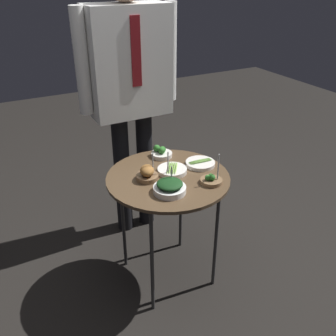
% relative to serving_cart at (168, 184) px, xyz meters
% --- Properties ---
extents(ground_plane, '(8.00, 8.00, 0.00)m').
position_rel_serving_cart_xyz_m(ground_plane, '(0.00, 0.00, -0.64)').
color(ground_plane, black).
extents(serving_cart, '(0.66, 0.66, 0.69)m').
position_rel_serving_cart_xyz_m(serving_cart, '(0.00, 0.00, 0.00)').
color(serving_cart, brown).
rests_on(serving_cart, ground_plane).
extents(bowl_roast_back_left, '(0.12, 0.12, 0.15)m').
position_rel_serving_cart_xyz_m(bowl_roast_back_left, '(-0.11, 0.02, 0.08)').
color(bowl_roast_back_left, brown).
rests_on(bowl_roast_back_left, serving_cart).
extents(bowl_asparagus_front_left, '(0.16, 0.16, 0.14)m').
position_rel_serving_cart_xyz_m(bowl_asparagus_front_left, '(0.04, 0.03, 0.06)').
color(bowl_asparagus_front_left, silver).
rests_on(bowl_asparagus_front_left, serving_cart).
extents(bowl_spinach_back_right, '(0.16, 0.16, 0.12)m').
position_rel_serving_cart_xyz_m(bowl_spinach_back_right, '(-0.07, -0.14, 0.08)').
color(bowl_spinach_back_right, white).
rests_on(bowl_spinach_back_right, serving_cart).
extents(bowl_broccoli_front_center, '(0.12, 0.12, 0.07)m').
position_rel_serving_cart_xyz_m(bowl_broccoli_front_center, '(0.08, 0.23, 0.07)').
color(bowl_broccoli_front_center, silver).
rests_on(bowl_broccoli_front_center, serving_cart).
extents(bowl_asparagus_center, '(0.17, 0.17, 0.03)m').
position_rel_serving_cart_xyz_m(bowl_asparagus_center, '(0.22, 0.03, 0.06)').
color(bowl_asparagus_center, silver).
rests_on(bowl_asparagus_center, serving_cart).
extents(bowl_broccoli_mid_right, '(0.11, 0.11, 0.16)m').
position_rel_serving_cart_xyz_m(bowl_broccoli_mid_right, '(0.16, -0.17, 0.07)').
color(bowl_broccoli_mid_right, brown).
rests_on(bowl_broccoli_mid_right, serving_cart).
extents(waiter_figure, '(0.64, 0.24, 1.74)m').
position_rel_serving_cart_xyz_m(waiter_figure, '(0.03, 0.57, 0.46)').
color(waiter_figure, black).
rests_on(waiter_figure, ground_plane).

